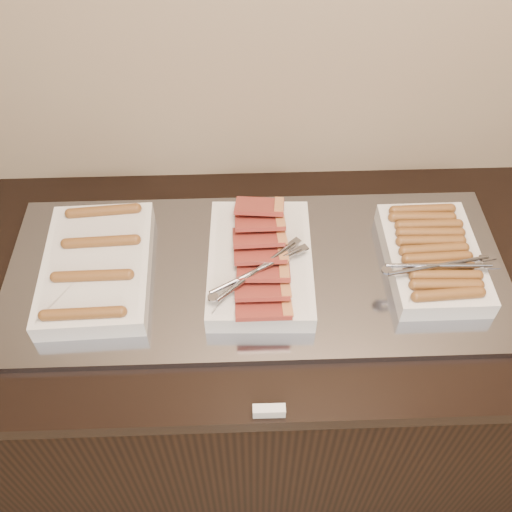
{
  "coord_description": "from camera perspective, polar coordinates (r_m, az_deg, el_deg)",
  "views": [
    {
      "loc": [
        -0.06,
        1.27,
        1.98
      ],
      "look_at": [
        -0.03,
        2.13,
        0.97
      ],
      "focal_mm": 40.0,
      "sensor_mm": 36.0,
      "label": 1
    }
  ],
  "objects": [
    {
      "name": "warming_tray",
      "position": [
        1.38,
        0.08,
        -1.61
      ],
      "size": [
        1.2,
        0.5,
        0.02
      ],
      "primitive_type": "cube",
      "color": "gray",
      "rests_on": "counter"
    },
    {
      "name": "counter",
      "position": [
        1.76,
        0.88,
        -10.97
      ],
      "size": [
        2.06,
        0.76,
        0.9
      ],
      "color": "black",
      "rests_on": "ground"
    },
    {
      "name": "dish_left",
      "position": [
        1.39,
        -15.6,
        -0.99
      ],
      "size": [
        0.26,
        0.38,
        0.07
      ],
      "rotation": [
        0.0,
        0.0,
        0.03
      ],
      "color": "silver",
      "rests_on": "warming_tray"
    },
    {
      "name": "label_holder",
      "position": [
        1.18,
        1.32,
        -15.22
      ],
      "size": [
        0.07,
        0.02,
        0.03
      ],
      "primitive_type": "cube",
      "rotation": [
        0.0,
        0.0,
        -0.01
      ],
      "color": "silver",
      "rests_on": "counter"
    },
    {
      "name": "dish_right",
      "position": [
        1.41,
        17.3,
        -0.08
      ],
      "size": [
        0.26,
        0.32,
        0.08
      ],
      "rotation": [
        0.0,
        0.0,
        0.0
      ],
      "color": "silver",
      "rests_on": "warming_tray"
    },
    {
      "name": "dish_center",
      "position": [
        1.34,
        0.4,
        -0.6
      ],
      "size": [
        0.26,
        0.39,
        0.09
      ],
      "rotation": [
        0.0,
        0.0,
        -0.03
      ],
      "color": "silver",
      "rests_on": "warming_tray"
    }
  ]
}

